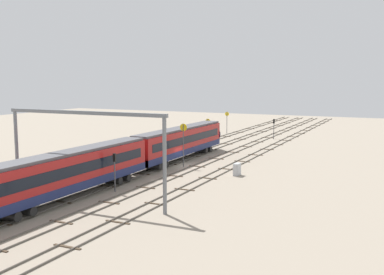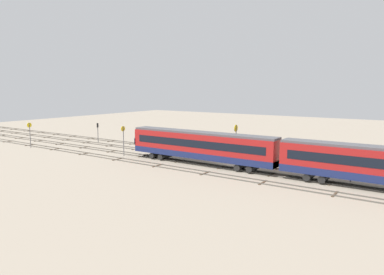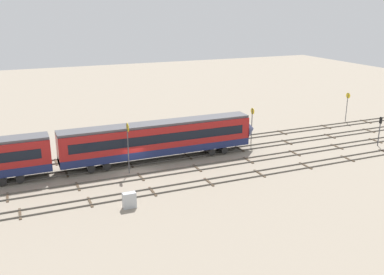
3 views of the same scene
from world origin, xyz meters
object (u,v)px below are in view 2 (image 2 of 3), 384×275
object	(u,v)px
signal_light_trackside_approach	(98,130)
relay_cabinet	(273,153)
speed_sign_mid_trackside	(30,131)
signal_light_trackside_departure	(352,159)
speed_sign_far_trackside	(123,137)
speed_sign_near_foreground	(236,139)

from	to	relation	value
signal_light_trackside_approach	relay_cabinet	world-z (taller)	signal_light_trackside_approach
speed_sign_mid_trackside	signal_light_trackside_departure	xyz separation A→B (m)	(-55.64, -8.35, -0.39)
speed_sign_far_trackside	signal_light_trackside_departure	world-z (taller)	speed_sign_far_trackside
speed_sign_mid_trackside	signal_light_trackside_approach	xyz separation A→B (m)	(-5.14, -12.11, -0.48)
speed_sign_far_trackside	speed_sign_mid_trackside	bearing A→B (deg)	11.63
speed_sign_near_foreground	signal_light_trackside_departure	size ratio (longest dim) A/B	1.43
speed_sign_far_trackside	signal_light_trackside_departure	size ratio (longest dim) A/B	1.20
speed_sign_near_foreground	signal_light_trackside_departure	xyz separation A→B (m)	(-16.03, 0.36, -1.20)
speed_sign_mid_trackside	speed_sign_near_foreground	bearing A→B (deg)	-167.60
speed_sign_far_trackside	signal_light_trackside_approach	bearing A→B (deg)	-26.63
signal_light_trackside_departure	signal_light_trackside_approach	bearing A→B (deg)	-4.26
speed_sign_far_trackside	speed_sign_near_foreground	bearing A→B (deg)	-166.76
signal_light_trackside_departure	relay_cabinet	bearing A→B (deg)	-33.46
signal_light_trackside_approach	relay_cabinet	distance (m)	37.20
speed_sign_mid_trackside	signal_light_trackside_approach	size ratio (longest dim) A/B	1.19
speed_sign_near_foreground	signal_light_trackside_approach	distance (m)	34.66
speed_sign_mid_trackside	speed_sign_far_trackside	bearing A→B (deg)	-168.37
speed_sign_near_foreground	speed_sign_mid_trackside	distance (m)	40.56
relay_cabinet	speed_sign_mid_trackside	bearing A→B (deg)	22.57
speed_sign_near_foreground	speed_sign_far_trackside	xyz separation A→B (m)	(18.85, 4.44, -0.72)
speed_sign_near_foreground	relay_cabinet	bearing A→B (deg)	-104.79
signal_light_trackside_approach	signal_light_trackside_departure	xyz separation A→B (m)	(-50.50, 3.76, 0.09)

